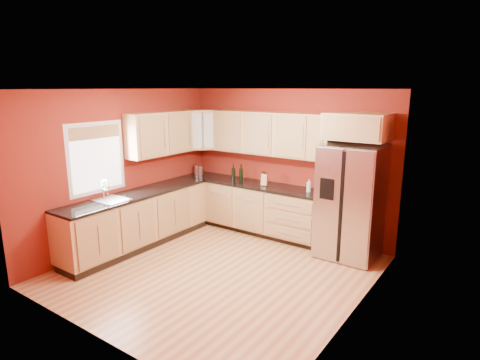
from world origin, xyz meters
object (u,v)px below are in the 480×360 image
object	(u,v)px
refrigerator	(350,202)
knife_block	(264,180)
wine_bottle_a	(233,172)
soap_dispenser	(309,186)
canister_left	(201,170)

from	to	relation	value
refrigerator	knife_block	size ratio (longest dim) A/B	8.72
wine_bottle_a	soap_dispenser	size ratio (longest dim) A/B	1.47
knife_block	soap_dispenser	bearing A→B (deg)	-14.98
soap_dispenser	refrigerator	bearing A→B (deg)	-6.16
knife_block	canister_left	bearing A→B (deg)	161.65
refrigerator	canister_left	world-z (taller)	refrigerator
knife_block	soap_dispenser	distance (m)	0.85
refrigerator	soap_dispenser	world-z (taller)	refrigerator
canister_left	wine_bottle_a	world-z (taller)	wine_bottle_a
refrigerator	wine_bottle_a	size ratio (longest dim) A/B	5.86
wine_bottle_a	knife_block	xyz separation A→B (m)	(0.71, -0.04, -0.05)
refrigerator	soap_dispenser	bearing A→B (deg)	173.84
canister_left	knife_block	bearing A→B (deg)	-1.08
refrigerator	wine_bottle_a	bearing A→B (deg)	177.80
refrigerator	soap_dispenser	size ratio (longest dim) A/B	8.60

